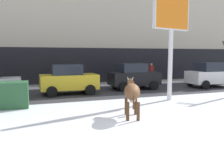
# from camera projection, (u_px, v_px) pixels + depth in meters

# --- Properties ---
(ground_plane) EXTENTS (120.00, 120.00, 0.00)m
(ground_plane) POSITION_uv_depth(u_px,v_px,m) (145.00, 127.00, 8.37)
(ground_plane) COLOR white
(road_strip) EXTENTS (60.00, 5.60, 0.01)m
(road_strip) POSITION_uv_depth(u_px,v_px,m) (85.00, 93.00, 15.92)
(road_strip) COLOR #333338
(road_strip) RESTS_ON ground
(building_facade) EXTENTS (44.00, 6.10, 13.00)m
(building_facade) POSITION_uv_depth(u_px,v_px,m) (64.00, 9.00, 21.86)
(building_facade) COLOR #BCB29E
(building_facade) RESTS_ON ground
(cow_brown) EXTENTS (1.05, 1.92, 1.54)m
(cow_brown) POSITION_uv_depth(u_px,v_px,m) (132.00, 92.00, 9.64)
(cow_brown) COLOR brown
(cow_brown) RESTS_ON ground
(billboard) EXTENTS (2.49, 0.81, 5.56)m
(billboard) POSITION_uv_depth(u_px,v_px,m) (172.00, 19.00, 12.98)
(billboard) COLOR silver
(billboard) RESTS_ON ground
(car_yellow_hatchback) EXTENTS (3.54, 1.99, 1.86)m
(car_yellow_hatchback) POSITION_uv_depth(u_px,v_px,m) (68.00, 79.00, 15.39)
(car_yellow_hatchback) COLOR gold
(car_yellow_hatchback) RESTS_ON ground
(car_black_hatchback) EXTENTS (3.54, 1.99, 1.86)m
(car_black_hatchback) POSITION_uv_depth(u_px,v_px,m) (134.00, 76.00, 17.63)
(car_black_hatchback) COLOR black
(car_black_hatchback) RESTS_ON ground
(car_white_hatchback) EXTENTS (3.54, 1.99, 1.86)m
(car_white_hatchback) POSITION_uv_depth(u_px,v_px,m) (210.00, 75.00, 18.74)
(car_white_hatchback) COLOR white
(car_white_hatchback) RESTS_ON ground
(pedestrian_near_billboard) EXTENTS (0.36, 0.24, 1.73)m
(pedestrian_near_billboard) POSITION_uv_depth(u_px,v_px,m) (151.00, 73.00, 21.13)
(pedestrian_near_billboard) COLOR #282833
(pedestrian_near_billboard) RESTS_ON ground
(dumpster) EXTENTS (1.77, 1.21, 1.20)m
(dumpster) POSITION_uv_depth(u_px,v_px,m) (9.00, 95.00, 11.39)
(dumpster) COLOR #285633
(dumpster) RESTS_ON ground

